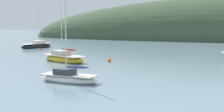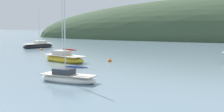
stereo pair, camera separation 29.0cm
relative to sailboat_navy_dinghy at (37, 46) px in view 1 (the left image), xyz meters
The scene contains 5 objects.
sailboat_navy_dinghy is the anchor object (origin of this frame).
sailboat_yellow_far 34.17m from the sailboat_navy_dinghy, 52.43° to the right, with size 4.65×1.87×6.15m.
sailboat_orange_cutter 22.14m from the sailboat_navy_dinghy, 48.56° to the right, with size 6.53×4.31×7.57m.
mooring_buoy_channel 5.56m from the sailboat_navy_dinghy, 50.73° to the right, with size 0.44×0.44×0.54m.
mooring_buoy_inner 24.55m from the sailboat_navy_dinghy, 37.25° to the right, with size 0.44×0.44×0.54m.
Camera 1 is at (9.39, -6.52, 4.18)m, focal length 47.39 mm.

